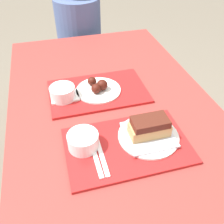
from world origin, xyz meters
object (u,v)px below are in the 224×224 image
at_px(bowl_coleslaw_near, 83,140).
at_px(wings_plate_far, 98,88).
at_px(brisket_sandwich_plate, 149,131).
at_px(bowl_coleslaw_far, 62,92).
at_px(tray_near, 127,146).
at_px(tray_far, 98,91).
at_px(person_seated_across, 79,27).

bearing_deg(bowl_coleslaw_near, wings_plate_far, 68.58).
relative_size(brisket_sandwich_plate, bowl_coleslaw_far, 2.05).
bearing_deg(wings_plate_far, tray_near, -85.51).
relative_size(bowl_coleslaw_near, wings_plate_far, 0.54).
distance_m(bowl_coleslaw_near, bowl_coleslaw_far, 0.32).
distance_m(tray_far, brisket_sandwich_plate, 0.37).
bearing_deg(tray_far, bowl_coleslaw_far, -174.48).
relative_size(tray_near, person_seated_across, 0.67).
bearing_deg(bowl_coleslaw_near, tray_near, -11.93).
bearing_deg(wings_plate_far, brisket_sandwich_plate, -71.02).
xyz_separation_m(tray_far, bowl_coleslaw_far, (-0.17, -0.02, 0.04)).
relative_size(wings_plate_far, person_seated_across, 0.31).
relative_size(tray_far, brisket_sandwich_plate, 1.97).
bearing_deg(tray_near, bowl_coleslaw_far, 119.24).
bearing_deg(tray_far, wings_plate_far, -75.90).
distance_m(tray_near, brisket_sandwich_plate, 0.10).
height_order(tray_near, wings_plate_far, wings_plate_far).
distance_m(tray_near, tray_far, 0.37).
bearing_deg(bowl_coleslaw_far, wings_plate_far, 4.65).
xyz_separation_m(tray_far, bowl_coleslaw_near, (-0.13, -0.33, 0.04)).
bearing_deg(wings_plate_far, bowl_coleslaw_far, -175.35).
height_order(tray_far, person_seated_across, person_seated_across).
bearing_deg(brisket_sandwich_plate, tray_near, -169.31).
xyz_separation_m(bowl_coleslaw_near, bowl_coleslaw_far, (-0.04, 0.32, 0.00)).
bearing_deg(brisket_sandwich_plate, wings_plate_far, 108.98).
bearing_deg(bowl_coleslaw_near, brisket_sandwich_plate, -3.75).
relative_size(bowl_coleslaw_far, wings_plate_far, 0.54).
bearing_deg(tray_near, brisket_sandwich_plate, 10.69).
height_order(tray_far, wings_plate_far, wings_plate_far).
bearing_deg(brisket_sandwich_plate, tray_far, 108.94).
xyz_separation_m(tray_near, tray_far, (-0.03, 0.37, 0.00)).
bearing_deg(tray_near, tray_far, 94.56).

